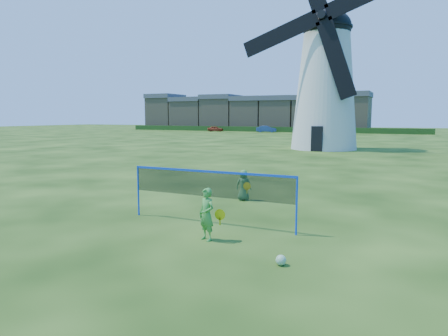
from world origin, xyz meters
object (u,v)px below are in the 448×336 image
windmill (325,80)px  badminton_net (210,185)px  car_left (215,129)px  car_right (266,129)px  player_girl (207,214)px  play_ball (281,260)px  player_boy (244,185)px

windmill → badminton_net: bearing=-85.2°
car_left → car_right: bearing=-105.4°
badminton_net → car_right: 67.03m
badminton_net → player_girl: (0.60, -1.37, -0.48)m
badminton_net → play_ball: size_ratio=22.95×
badminton_net → player_boy: 3.52m
player_girl → player_boy: player_girl is taller
player_boy → badminton_net: bearing=84.6°
play_ball → car_left: size_ratio=0.07×
player_girl → car_left: size_ratio=0.41×
play_ball → badminton_net: bearing=141.3°
play_ball → player_girl: bearing=158.5°
player_boy → play_ball: size_ratio=5.14×
windmill → player_girl: size_ratio=14.38×
player_girl → car_right: (-20.93, 65.23, -0.02)m
windmill → car_right: (-17.96, 35.71, -5.72)m
player_girl → play_ball: size_ratio=5.98×
player_boy → car_left: bearing=-74.6°
windmill → player_boy: (1.99, -24.71, -5.79)m
windmill → car_right: 40.38m
car_right → play_ball: bearing=-172.4°
car_right → badminton_net: bearing=-174.0°
player_boy → car_right: size_ratio=0.29×
windmill → player_boy: 25.45m
badminton_net → car_left: 70.79m
player_boy → car_left: 67.53m
player_girl → play_ball: 2.40m
car_left → play_ball: bearing=-169.8°
car_right → player_girl: bearing=-173.9°
windmill → car_left: windmill is taller
windmill → play_ball: bearing=-80.4°
badminton_net → car_left: size_ratio=1.57×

